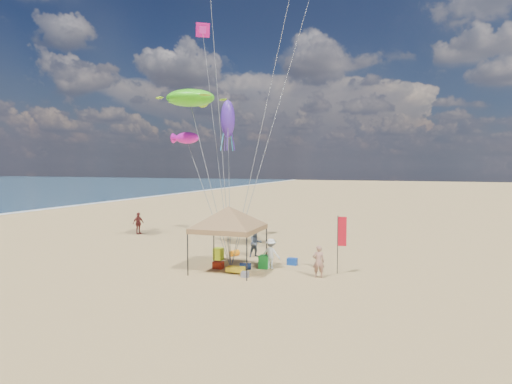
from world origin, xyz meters
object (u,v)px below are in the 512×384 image
(chair_green, at_px, (264,262))
(person_near_c, at_px, (271,254))
(person_near_b, at_px, (256,243))
(chair_yellow, at_px, (218,254))
(person_near_a, at_px, (318,261))
(canopy_tent, at_px, (229,209))
(cooler_blue, at_px, (292,262))
(cooler_red, at_px, (218,265))
(person_far_a, at_px, (138,223))
(beach_cart, at_px, (235,269))
(feather_flag, at_px, (341,235))

(chair_green, relative_size, person_near_c, 0.43)
(chair_green, distance_m, person_near_b, 2.89)
(chair_yellow, relative_size, person_near_a, 0.44)
(chair_green, bearing_deg, canopy_tent, -143.52)
(canopy_tent, xyz_separation_m, person_near_b, (0.15, 3.63, -2.44))
(cooler_blue, bearing_deg, cooler_red, -147.85)
(cooler_red, relative_size, person_near_b, 0.32)
(cooler_blue, xyz_separation_m, person_far_a, (-14.55, 6.02, 0.69))
(chair_green, relative_size, beach_cart, 0.78)
(feather_flag, xyz_separation_m, beach_cart, (-5.09, -1.75, -1.80))
(chair_yellow, height_order, person_near_b, person_near_b)
(canopy_tent, xyz_separation_m, cooler_blue, (2.78, 2.42, -3.09))
(beach_cart, distance_m, person_near_b, 4.05)
(cooler_red, relative_size, person_near_c, 0.33)
(person_near_a, distance_m, person_near_c, 2.95)
(canopy_tent, distance_m, person_far_a, 14.68)
(person_near_b, distance_m, person_near_c, 2.99)
(chair_yellow, relative_size, person_near_b, 0.42)
(person_far_a, bearing_deg, cooler_red, -111.54)
(canopy_tent, distance_m, cooler_red, 3.18)
(person_far_a, bearing_deg, person_near_a, -101.23)
(canopy_tent, distance_m, chair_yellow, 4.01)
(beach_cart, relative_size, person_near_a, 0.56)
(beach_cart, distance_m, person_far_a, 15.14)
(beach_cart, height_order, person_near_b, person_near_b)
(chair_yellow, distance_m, person_near_b, 2.36)
(cooler_blue, relative_size, chair_yellow, 0.77)
(cooler_red, bearing_deg, beach_cart, -24.53)
(feather_flag, xyz_separation_m, person_far_a, (-17.39, 7.04, -1.12))
(feather_flag, distance_m, person_near_b, 6.02)
(chair_green, bearing_deg, cooler_red, -157.68)
(cooler_blue, xyz_separation_m, chair_yellow, (-4.43, -0.24, 0.16))
(feather_flag, relative_size, person_near_b, 1.78)
(chair_green, bearing_deg, cooler_blue, 46.12)
(person_near_c, height_order, person_far_a, person_far_a)
(feather_flag, relative_size, beach_cart, 3.33)
(feather_flag, xyz_separation_m, chair_green, (-4.05, -0.24, -1.65))
(chair_green, xyz_separation_m, person_near_a, (3.15, -0.88, 0.45))
(chair_green, bearing_deg, beach_cart, -124.45)
(canopy_tent, distance_m, person_near_c, 3.36)
(canopy_tent, relative_size, chair_yellow, 9.12)
(cooler_blue, xyz_separation_m, beach_cart, (-2.25, -2.77, 0.01))
(person_near_a, bearing_deg, chair_green, -33.92)
(canopy_tent, xyz_separation_m, person_far_a, (-11.78, 8.44, -2.40))
(person_near_a, relative_size, person_near_c, 0.99)
(person_far_a, bearing_deg, chair_green, -103.53)
(chair_green, distance_m, beach_cart, 1.84)
(cooler_red, height_order, person_near_a, person_near_a)
(canopy_tent, bearing_deg, chair_green, 36.48)
(cooler_blue, bearing_deg, feather_flag, -19.82)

